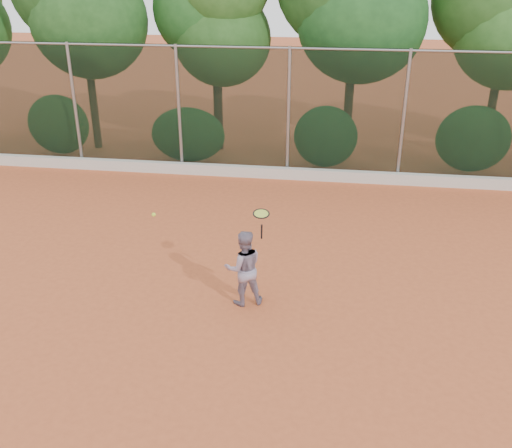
# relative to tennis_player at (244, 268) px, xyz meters

# --- Properties ---
(ground) EXTENTS (80.00, 80.00, 0.00)m
(ground) POSITION_rel_tennis_player_xyz_m (0.13, -0.41, -0.68)
(ground) COLOR #C3582E
(ground) RESTS_ON ground
(concrete_curb) EXTENTS (24.00, 0.20, 0.30)m
(concrete_curb) POSITION_rel_tennis_player_xyz_m (0.13, 6.41, -0.53)
(concrete_curb) COLOR beige
(concrete_curb) RESTS_ON ground
(tennis_player) EXTENTS (0.80, 0.71, 1.37)m
(tennis_player) POSITION_rel_tennis_player_xyz_m (0.00, 0.00, 0.00)
(tennis_player) COLOR gray
(tennis_player) RESTS_ON ground
(chainlink_fence) EXTENTS (24.09, 0.09, 3.50)m
(chainlink_fence) POSITION_rel_tennis_player_xyz_m (0.13, 6.59, 1.17)
(chainlink_fence) COLOR black
(chainlink_fence) RESTS_ON ground
(foliage_backdrop) EXTENTS (23.70, 3.63, 7.55)m
(foliage_backdrop) POSITION_rel_tennis_player_xyz_m (-0.42, 8.57, 3.72)
(foliage_backdrop) COLOR #402A18
(foliage_backdrop) RESTS_ON ground
(tennis_racket) EXTENTS (0.32, 0.32, 0.53)m
(tennis_racket) POSITION_rel_tennis_player_xyz_m (0.30, -0.02, 1.00)
(tennis_racket) COLOR black
(tennis_racket) RESTS_ON ground
(tennis_ball_in_flight) EXTENTS (0.07, 0.07, 0.07)m
(tennis_ball_in_flight) POSITION_rel_tennis_player_xyz_m (-1.72, 0.57, 0.64)
(tennis_ball_in_flight) COLOR #CCF036
(tennis_ball_in_flight) RESTS_ON ground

